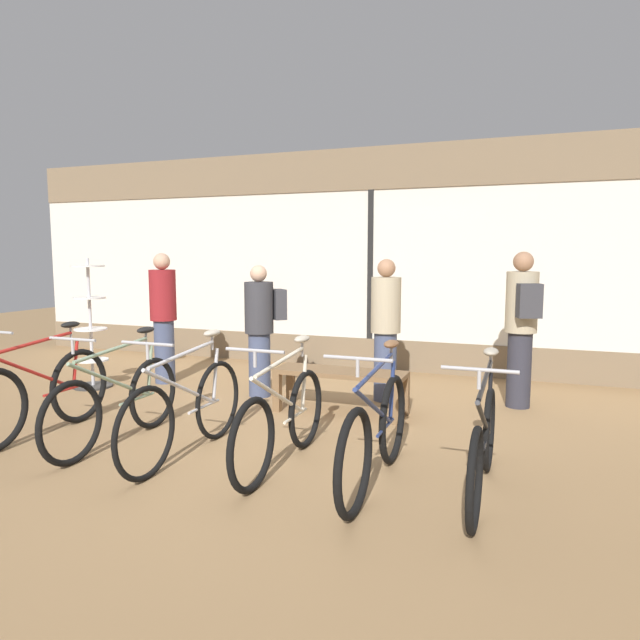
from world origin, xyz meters
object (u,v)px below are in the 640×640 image
object	(u,v)px
customer_by_window	(163,315)
customer_mid_floor	(261,326)
accessory_rack	(91,335)
customer_near_rack	(386,327)
display_bench	(341,378)
customer_near_bench	(521,324)
bicycle_left	(117,402)
bicycle_right	(376,434)
bicycle_center_left	(186,410)
bicycle_far_left	(40,394)
bicycle_far_right	(483,445)
bicycle_center_right	(282,420)

from	to	relation	value
customer_by_window	customer_mid_floor	xyz separation A→B (m)	(1.51, -0.18, -0.06)
accessory_rack	customer_near_rack	world-z (taller)	accessory_rack
display_bench	customer_near_bench	bearing A→B (deg)	27.49
bicycle_left	bicycle_right	world-z (taller)	bicycle_right
bicycle_center_left	customer_near_bench	bearing A→B (deg)	45.66
customer_near_bench	bicycle_right	bearing A→B (deg)	-109.01
bicycle_far_left	customer_mid_floor	world-z (taller)	customer_mid_floor
bicycle_far_left	bicycle_center_left	world-z (taller)	bicycle_far_left
bicycle_far_right	accessory_rack	world-z (taller)	accessory_rack
bicycle_left	bicycle_right	distance (m)	2.40
bicycle_right	display_bench	size ratio (longest dim) A/B	1.26
bicycle_center_right	bicycle_far_right	world-z (taller)	bicycle_center_right
customer_near_rack	bicycle_left	bearing A→B (deg)	-128.40
customer_near_rack	display_bench	bearing A→B (deg)	-114.29
bicycle_left	customer_mid_floor	size ratio (longest dim) A/B	1.12
bicycle_left	bicycle_center_left	bearing A→B (deg)	-3.35
customer_by_window	customer_near_bench	size ratio (longest dim) A/B	0.99
bicycle_right	customer_by_window	distance (m)	4.19
accessory_rack	customer_near_rack	size ratio (longest dim) A/B	1.00
bicycle_far_left	bicycle_right	bearing A→B (deg)	0.11
display_bench	customer_near_bench	distance (m)	2.07
bicycle_right	customer_mid_floor	bearing A→B (deg)	133.54
bicycle_far_left	bicycle_far_right	size ratio (longest dim) A/B	1.01
customer_mid_floor	customer_near_bench	world-z (taller)	customer_near_bench
bicycle_left	customer_near_rack	world-z (taller)	customer_near_rack
bicycle_center_right	accessory_rack	bearing A→B (deg)	154.59
customer_near_bench	display_bench	bearing A→B (deg)	-152.51
bicycle_left	display_bench	world-z (taller)	bicycle_left
customer_near_rack	accessory_rack	bearing A→B (deg)	-169.31
bicycle_far_left	customer_near_bench	xyz separation A→B (m)	(4.13, 2.65, 0.53)
bicycle_right	customer_near_rack	xyz separation A→B (m)	(-0.55, 2.41, 0.46)
bicycle_far_left	customer_mid_floor	distance (m)	2.47
bicycle_left	display_bench	distance (m)	2.26
bicycle_right	customer_near_bench	size ratio (longest dim) A/B	1.02
bicycle_center_right	customer_near_bench	xyz separation A→B (m)	(1.71, 2.53, 0.55)
bicycle_left	customer_near_bench	size ratio (longest dim) A/B	1.02
bicycle_far_left	display_bench	size ratio (longest dim) A/B	1.25
display_bench	bicycle_right	bearing A→B (deg)	-63.44
bicycle_left	bicycle_center_left	distance (m)	0.76
bicycle_center_left	bicycle_center_right	world-z (taller)	bicycle_center_left
bicycle_right	customer_near_bench	distance (m)	2.84
bicycle_left	customer_mid_floor	distance (m)	2.11
bicycle_right	accessory_rack	xyz separation A→B (m)	(-4.19, 1.72, 0.28)
bicycle_left	accessory_rack	size ratio (longest dim) A/B	1.06
bicycle_far_right	display_bench	distance (m)	2.29
display_bench	bicycle_center_left	bearing A→B (deg)	-114.86
bicycle_center_left	customer_near_bench	size ratio (longest dim) A/B	1.03
customer_near_bench	customer_near_rack	bearing A→B (deg)	-170.87
customer_near_rack	bicycle_center_right	bearing A→B (deg)	-96.16
display_bench	customer_mid_floor	size ratio (longest dim) A/B	0.90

